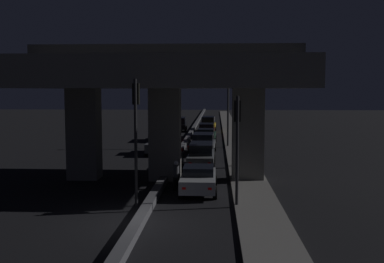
{
  "coord_description": "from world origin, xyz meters",
  "views": [
    {
      "loc": [
        2.99,
        -17.18,
        5.3
      ],
      "look_at": [
        0.7,
        25.28,
        1.32
      ],
      "focal_mm": 42.0,
      "sensor_mm": 36.0,
      "label": 1
    }
  ],
  "objects_px": {
    "car_dark_green_fourth": "(206,136)",
    "car_black_third_oncoming": "(179,124)",
    "street_lamp": "(224,98)",
    "car_grey_second": "(201,155)",
    "traffic_light_right_of_median": "(237,132)",
    "motorcycle_black_filtering_near": "(176,177)",
    "car_taxi_yellow_sixth": "(208,124)",
    "car_grey_lead_oncoming": "(159,144)",
    "pedestrian_on_sidewalk": "(240,153)",
    "car_grey_third": "(203,143)",
    "car_dark_red_fifth": "(207,130)",
    "traffic_light_left_of_median": "(136,120)",
    "car_silver_lead": "(199,179)",
    "motorcycle_red_filtering_far": "(189,146)",
    "motorcycle_white_filtering_mid": "(182,159)",
    "car_dark_red_second_oncoming": "(169,131)"
  },
  "relations": [
    {
      "from": "car_grey_lead_oncoming",
      "to": "motorcycle_black_filtering_near",
      "type": "relative_size",
      "value": 2.3
    },
    {
      "from": "car_dark_red_fifth",
      "to": "car_taxi_yellow_sixth",
      "type": "distance_m",
      "value": 6.82
    },
    {
      "from": "traffic_light_left_of_median",
      "to": "car_black_third_oncoming",
      "type": "relative_size",
      "value": 1.31
    },
    {
      "from": "car_black_third_oncoming",
      "to": "pedestrian_on_sidewalk",
      "type": "xyz_separation_m",
      "value": [
        6.38,
        -27.09,
        0.04
      ]
    },
    {
      "from": "car_grey_second",
      "to": "pedestrian_on_sidewalk",
      "type": "distance_m",
      "value": 2.62
    },
    {
      "from": "car_dark_green_fourth",
      "to": "car_black_third_oncoming",
      "type": "relative_size",
      "value": 1.0
    },
    {
      "from": "traffic_light_right_of_median",
      "to": "car_dark_red_second_oncoming",
      "type": "xyz_separation_m",
      "value": [
        -5.87,
        26.26,
        -2.43
      ]
    },
    {
      "from": "street_lamp",
      "to": "car_grey_second",
      "type": "bearing_deg",
      "value": -98.74
    },
    {
      "from": "car_dark_red_fifth",
      "to": "car_dark_red_second_oncoming",
      "type": "xyz_separation_m",
      "value": [
        -3.86,
        -3.61,
        0.19
      ]
    },
    {
      "from": "car_grey_lead_oncoming",
      "to": "car_dark_red_fifth",
      "type": "bearing_deg",
      "value": 164.22
    },
    {
      "from": "traffic_light_right_of_median",
      "to": "car_grey_lead_oncoming",
      "type": "bearing_deg",
      "value": 108.89
    },
    {
      "from": "car_silver_lead",
      "to": "motorcycle_black_filtering_near",
      "type": "bearing_deg",
      "value": 55.04
    },
    {
      "from": "car_grey_lead_oncoming",
      "to": "car_dark_red_second_oncoming",
      "type": "height_order",
      "value": "car_dark_red_second_oncoming"
    },
    {
      "from": "traffic_light_right_of_median",
      "to": "motorcycle_white_filtering_mid",
      "type": "height_order",
      "value": "traffic_light_right_of_median"
    },
    {
      "from": "car_dark_red_fifth",
      "to": "traffic_light_right_of_median",
      "type": "bearing_deg",
      "value": -175.71
    },
    {
      "from": "car_dark_green_fourth",
      "to": "motorcycle_red_filtering_far",
      "type": "height_order",
      "value": "car_dark_green_fourth"
    },
    {
      "from": "motorcycle_white_filtering_mid",
      "to": "pedestrian_on_sidewalk",
      "type": "xyz_separation_m",
      "value": [
        3.94,
        0.18,
        0.39
      ]
    },
    {
      "from": "motorcycle_black_filtering_near",
      "to": "pedestrian_on_sidewalk",
      "type": "relative_size",
      "value": 1.06
    },
    {
      "from": "car_silver_lead",
      "to": "car_dark_green_fourth",
      "type": "relative_size",
      "value": 0.99
    },
    {
      "from": "traffic_light_left_of_median",
      "to": "car_grey_second",
      "type": "relative_size",
      "value": 1.22
    },
    {
      "from": "motorcycle_white_filtering_mid",
      "to": "street_lamp",
      "type": "bearing_deg",
      "value": -16.08
    },
    {
      "from": "motorcycle_black_filtering_near",
      "to": "car_taxi_yellow_sixth",
      "type": "bearing_deg",
      "value": 0.38
    },
    {
      "from": "car_grey_third",
      "to": "car_taxi_yellow_sixth",
      "type": "relative_size",
      "value": 1.06
    },
    {
      "from": "car_grey_third",
      "to": "car_grey_lead_oncoming",
      "type": "distance_m",
      "value": 3.69
    },
    {
      "from": "traffic_light_left_of_median",
      "to": "traffic_light_right_of_median",
      "type": "height_order",
      "value": "traffic_light_left_of_median"
    },
    {
      "from": "car_grey_second",
      "to": "car_dark_green_fourth",
      "type": "relative_size",
      "value": 1.08
    },
    {
      "from": "car_grey_third",
      "to": "motorcycle_red_filtering_far",
      "type": "height_order",
      "value": "car_grey_third"
    },
    {
      "from": "car_taxi_yellow_sixth",
      "to": "motorcycle_red_filtering_far",
      "type": "relative_size",
      "value": 2.48
    },
    {
      "from": "traffic_light_left_of_median",
      "to": "motorcycle_white_filtering_mid",
      "type": "bearing_deg",
      "value": 82.73
    },
    {
      "from": "traffic_light_left_of_median",
      "to": "traffic_light_right_of_median",
      "type": "distance_m",
      "value": 4.59
    },
    {
      "from": "car_grey_lead_oncoming",
      "to": "pedestrian_on_sidewalk",
      "type": "height_order",
      "value": "pedestrian_on_sidewalk"
    },
    {
      "from": "traffic_light_left_of_median",
      "to": "motorcycle_black_filtering_near",
      "type": "xyz_separation_m",
      "value": [
        1.49,
        3.63,
        -3.28
      ]
    },
    {
      "from": "traffic_light_right_of_median",
      "to": "car_dark_red_fifth",
      "type": "height_order",
      "value": "traffic_light_right_of_median"
    },
    {
      "from": "traffic_light_left_of_median",
      "to": "motorcycle_red_filtering_far",
      "type": "distance_m",
      "value": 17.53
    },
    {
      "from": "street_lamp",
      "to": "car_grey_lead_oncoming",
      "type": "relative_size",
      "value": 1.82
    },
    {
      "from": "traffic_light_right_of_median",
      "to": "motorcycle_black_filtering_near",
      "type": "bearing_deg",
      "value": 130.27
    },
    {
      "from": "motorcycle_white_filtering_mid",
      "to": "motorcycle_red_filtering_far",
      "type": "relative_size",
      "value": 1.01
    },
    {
      "from": "car_black_third_oncoming",
      "to": "car_taxi_yellow_sixth",
      "type": "bearing_deg",
      "value": 77.98
    },
    {
      "from": "car_grey_third",
      "to": "car_taxi_yellow_sixth",
      "type": "height_order",
      "value": "car_taxi_yellow_sixth"
    },
    {
      "from": "traffic_light_right_of_median",
      "to": "street_lamp",
      "type": "bearing_deg",
      "value": 90.75
    },
    {
      "from": "car_grey_lead_oncoming",
      "to": "motorcycle_red_filtering_far",
      "type": "height_order",
      "value": "car_grey_lead_oncoming"
    },
    {
      "from": "street_lamp",
      "to": "car_grey_second",
      "type": "distance_m",
      "value": 11.59
    },
    {
      "from": "car_silver_lead",
      "to": "car_grey_lead_oncoming",
      "type": "xyz_separation_m",
      "value": [
        -3.85,
        13.85,
        0.06
      ]
    },
    {
      "from": "traffic_light_right_of_median",
      "to": "car_dark_red_fifth",
      "type": "xyz_separation_m",
      "value": [
        -2.01,
        29.87,
        -2.62
      ]
    },
    {
      "from": "pedestrian_on_sidewalk",
      "to": "motorcycle_white_filtering_mid",
      "type": "bearing_deg",
      "value": -177.34
    },
    {
      "from": "car_dark_red_second_oncoming",
      "to": "car_grey_second",
      "type": "bearing_deg",
      "value": 12.57
    },
    {
      "from": "traffic_light_right_of_median",
      "to": "car_black_third_oncoming",
      "type": "relative_size",
      "value": 1.14
    },
    {
      "from": "street_lamp",
      "to": "car_grey_third",
      "type": "relative_size",
      "value": 1.63
    },
    {
      "from": "street_lamp",
      "to": "motorcycle_red_filtering_far",
      "type": "xyz_separation_m",
      "value": [
        -2.94,
        -3.97,
        -3.94
      ]
    },
    {
      "from": "street_lamp",
      "to": "car_grey_third",
      "type": "xyz_separation_m",
      "value": [
        -1.72,
        -4.35,
        -3.65
      ]
    }
  ]
}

